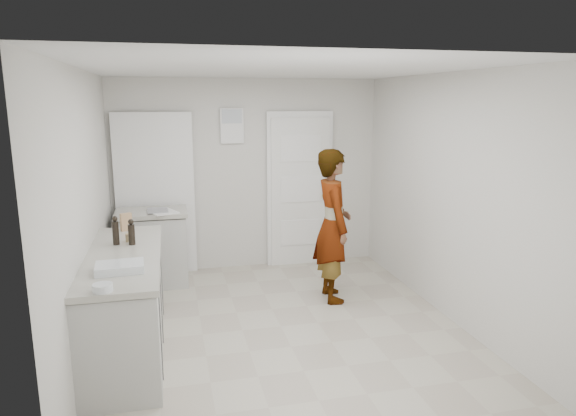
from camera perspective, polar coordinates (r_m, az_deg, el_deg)
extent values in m
plane|color=#AFA493|center=(5.28, -0.80, -13.02)|extent=(4.00, 4.00, 0.00)
plane|color=beige|center=(6.83, -4.48, 3.67)|extent=(3.50, 0.00, 3.50)
plane|color=beige|center=(3.03, 7.41, -7.06)|extent=(3.50, 0.00, 3.50)
plane|color=beige|center=(4.83, -21.55, -0.61)|extent=(0.00, 4.00, 4.00)
plane|color=beige|center=(5.53, 17.16, 1.20)|extent=(0.00, 4.00, 4.00)
plane|color=silver|center=(4.80, -0.89, 15.17)|extent=(4.00, 4.00, 0.00)
cube|color=white|center=(6.94, 1.36, 1.75)|extent=(0.80, 0.05, 2.00)
cube|color=white|center=(6.96, 1.30, 2.03)|extent=(0.90, 0.04, 2.10)
sphere|color=tan|center=(6.99, 4.08, 1.38)|extent=(0.07, 0.07, 0.07)
cube|color=white|center=(6.71, -6.24, 9.07)|extent=(0.30, 0.02, 0.45)
cube|color=black|center=(6.76, -14.51, 1.26)|extent=(0.90, 0.05, 2.04)
cube|color=white|center=(6.73, -14.52, 1.30)|extent=(0.98, 0.02, 2.10)
cube|color=#B5B5B0|center=(4.84, -17.56, -10.46)|extent=(0.60, 1.90, 0.86)
cube|color=black|center=(5.00, -17.27, -14.60)|extent=(0.56, 1.86, 0.08)
cube|color=#A8A69A|center=(4.69, -17.92, -5.14)|extent=(0.64, 1.96, 0.05)
cube|color=#B5B5B0|center=(6.49, -14.74, -4.56)|extent=(0.80, 0.55, 0.86)
cube|color=black|center=(6.61, -14.56, -7.81)|extent=(0.75, 0.54, 0.08)
cube|color=#A8A69A|center=(6.37, -14.96, -0.51)|extent=(0.84, 0.61, 0.05)
imported|color=silver|center=(5.74, 4.99, -1.96)|extent=(0.44, 0.64, 1.71)
cube|color=#A27151|center=(5.46, -17.54, -1.49)|extent=(0.12, 0.09, 0.18)
cylinder|color=tan|center=(5.04, -17.34, -3.18)|extent=(0.05, 0.05, 0.08)
cylinder|color=black|center=(4.92, -16.98, -2.84)|extent=(0.06, 0.06, 0.19)
sphere|color=black|center=(4.89, -17.07, -1.47)|extent=(0.05, 0.05, 0.05)
cylinder|color=black|center=(4.96, -18.59, -2.66)|extent=(0.06, 0.06, 0.22)
sphere|color=black|center=(4.93, -18.70, -1.14)|extent=(0.05, 0.05, 0.05)
cube|color=silver|center=(4.21, -18.19, -6.28)|extent=(0.38, 0.28, 0.06)
cube|color=white|center=(4.22, -18.18, -6.38)|extent=(0.33, 0.23, 0.05)
cylinder|color=silver|center=(3.83, -19.90, -8.32)|extent=(0.14, 0.14, 0.05)
sphere|color=white|center=(3.82, -20.22, -8.38)|extent=(0.05, 0.05, 0.05)
sphere|color=white|center=(3.84, -19.59, -8.26)|extent=(0.05, 0.05, 0.05)
cube|color=white|center=(6.24, -13.74, -0.41)|extent=(0.39, 0.44, 0.01)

